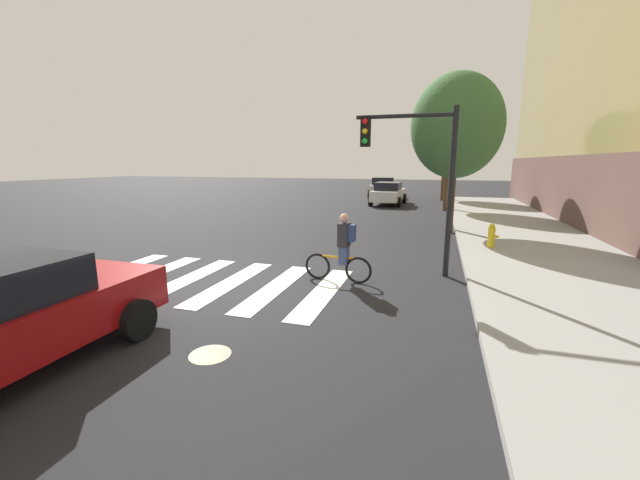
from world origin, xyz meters
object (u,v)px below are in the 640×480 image
(manhole_cover, at_px, (210,354))
(street_tree_mid, at_px, (449,136))
(sedan_mid, at_px, (388,193))
(traffic_light_near, at_px, (418,163))
(cyclist, at_px, (343,248))
(street_tree_far, at_px, (445,144))
(street_tree_near, at_px, (457,126))
(fire_hydrant, at_px, (492,236))
(sedan_far, at_px, (383,187))

(manhole_cover, height_order, street_tree_mid, street_tree_mid)
(sedan_mid, bearing_deg, traffic_light_near, -80.71)
(cyclist, bearing_deg, street_tree_far, 83.66)
(traffic_light_near, xyz_separation_m, street_tree_near, (1.09, 6.63, 1.43))
(traffic_light_near, distance_m, fire_hydrant, 4.68)
(fire_hydrant, distance_m, street_tree_far, 18.02)
(manhole_cover, relative_size, street_tree_near, 0.10)
(cyclist, bearing_deg, traffic_light_near, 37.51)
(manhole_cover, xyz_separation_m, traffic_light_near, (2.66, 5.35, 2.86))
(street_tree_far, bearing_deg, street_tree_near, -89.08)
(sedan_far, relative_size, cyclist, 2.91)
(cyclist, distance_m, fire_hydrant, 6.01)
(cyclist, relative_size, street_tree_mid, 0.26)
(sedan_far, distance_m, traffic_light_near, 22.95)
(sedan_far, bearing_deg, fire_hydrant, -72.12)
(traffic_light_near, relative_size, street_tree_far, 0.67)
(sedan_far, distance_m, street_tree_far, 6.07)
(street_tree_mid, bearing_deg, sedan_mid, 145.79)
(cyclist, relative_size, street_tree_far, 0.27)
(street_tree_near, distance_m, street_tree_far, 14.30)
(street_tree_near, bearing_deg, street_tree_mid, 90.79)
(sedan_far, relative_size, street_tree_mid, 0.76)
(manhole_cover, relative_size, cyclist, 0.37)
(traffic_light_near, bearing_deg, street_tree_near, 80.64)
(manhole_cover, relative_size, sedan_mid, 0.14)
(manhole_cover, bearing_deg, sedan_mid, 90.24)
(manhole_cover, xyz_separation_m, street_tree_near, (3.75, 11.97, 4.28))
(sedan_far, xyz_separation_m, cyclist, (2.30, -23.75, -0.02))
(street_tree_mid, bearing_deg, street_tree_near, -89.21)
(cyclist, bearing_deg, fire_hydrant, 49.64)
(sedan_mid, distance_m, street_tree_mid, 5.79)
(street_tree_near, bearing_deg, traffic_light_near, -99.36)
(cyclist, height_order, street_tree_near, street_tree_near)
(sedan_far, height_order, street_tree_near, street_tree_near)
(manhole_cover, bearing_deg, sedan_far, 92.55)
(sedan_mid, bearing_deg, manhole_cover, -89.76)
(fire_hydrant, bearing_deg, street_tree_far, 94.64)
(street_tree_far, bearing_deg, fire_hydrant, -85.36)
(street_tree_near, bearing_deg, sedan_mid, 110.68)
(sedan_far, bearing_deg, street_tree_near, -72.57)
(sedan_mid, height_order, street_tree_far, street_tree_far)
(sedan_far, bearing_deg, street_tree_mid, -59.42)
(street_tree_far, bearing_deg, traffic_light_near, -92.36)
(traffic_light_near, height_order, street_tree_mid, street_tree_mid)
(manhole_cover, height_order, street_tree_near, street_tree_near)
(fire_hydrant, bearing_deg, street_tree_mid, 96.81)
(cyclist, bearing_deg, sedan_mid, 93.66)
(sedan_mid, height_order, traffic_light_near, traffic_light_near)
(sedan_far, height_order, street_tree_mid, street_tree_mid)
(street_tree_near, xyz_separation_m, street_tree_far, (-0.23, 14.30, -0.03))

